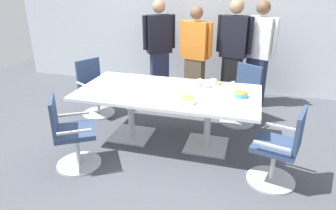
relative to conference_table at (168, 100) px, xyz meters
name	(u,v)px	position (x,y,z in m)	size (l,w,h in m)	color
ground_plane	(168,141)	(0.00, 0.00, -0.63)	(10.00, 10.00, 0.01)	#4C4F56
back_wall	(202,19)	(0.00, 2.40, 0.77)	(8.00, 0.10, 2.80)	silver
conference_table	(168,100)	(0.00, 0.00, 0.00)	(2.40, 1.20, 0.75)	white
office_chair_0	(71,136)	(-0.94, -0.91, -0.22)	(0.74, 0.74, 0.91)	silver
office_chair_1	(280,151)	(1.44, -0.58, -0.22)	(0.66, 0.66, 0.91)	silver
office_chair_2	(241,98)	(0.93, 0.93, -0.22)	(0.75, 0.75, 0.91)	silver
office_chair_3	(95,90)	(-1.43, 0.60, -0.22)	(0.73, 0.73, 0.91)	silver
person_standing_0	(159,48)	(-0.65, 1.70, 0.31)	(0.56, 0.42, 1.79)	#232842
person_standing_1	(195,54)	(0.05, 1.58, 0.26)	(0.61, 0.31, 1.71)	brown
person_standing_2	(233,52)	(0.70, 1.65, 0.34)	(0.61, 0.29, 1.83)	black
person_standing_3	(258,53)	(1.12, 1.74, 0.32)	(0.59, 0.38, 1.81)	#232842
snack_bowl_chips_orange	(241,94)	(0.94, 0.05, 0.17)	(0.19, 0.19, 0.08)	#4C9EC6
snack_bowl_cookies	(187,99)	(0.33, -0.33, 0.17)	(0.22, 0.22, 0.09)	white
donut_platter	(208,83)	(0.46, 0.42, 0.14)	(0.38, 0.38, 0.04)	white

